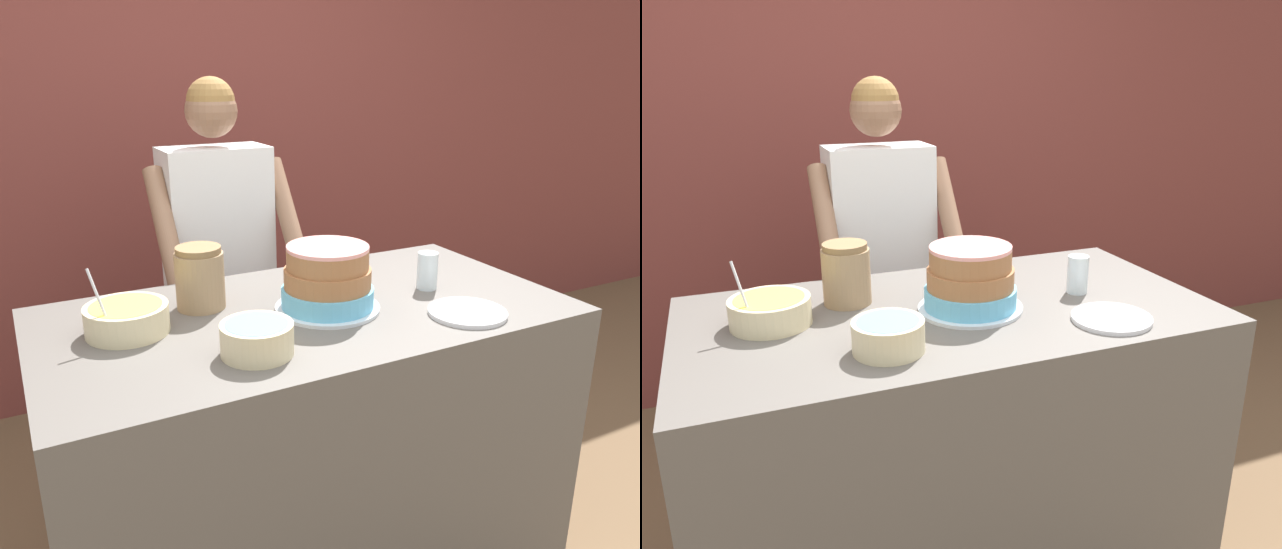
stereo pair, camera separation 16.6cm
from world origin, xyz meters
The scene contains 9 objects.
wall_back centered at (0.00, 1.95, 1.30)m, with size 10.00×0.05×2.60m.
counter centered at (0.00, 0.38, 0.47)m, with size 1.45×0.76×0.95m.
person_baker centered at (0.00, 1.12, 0.93)m, with size 0.52×0.44×1.55m.
cake centered at (0.05, 0.35, 1.03)m, with size 0.29×0.29×0.18m.
frosting_bowl_yellow centered at (-0.47, 0.45, 0.99)m, with size 0.21×0.21×0.19m.
frosting_bowl_blue centered at (-0.23, 0.18, 0.99)m, with size 0.17×0.17×0.08m.
drinking_glass centered at (0.40, 0.37, 1.00)m, with size 0.06×0.06×0.11m.
ceramic_plate centered at (0.37, 0.14, 0.95)m, with size 0.21×0.21×0.01m.
stoneware_jar centered at (-0.25, 0.53, 1.03)m, with size 0.13×0.13×0.18m.
Camera 1 is at (-0.71, -1.06, 1.58)m, focal length 35.00 mm.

